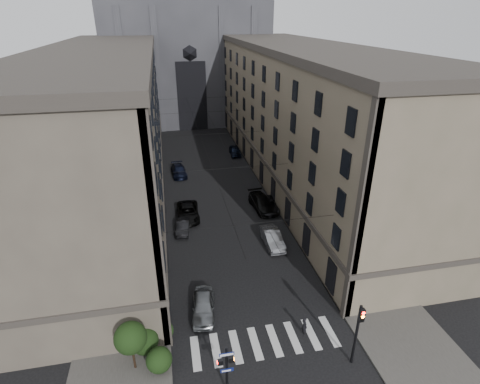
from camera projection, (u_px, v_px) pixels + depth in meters
sidewalk_left at (139, 186)px, 53.88m from camera, size 7.00×80.00×0.15m
sidewalk_right at (279, 175)px, 57.68m from camera, size 7.00×80.00×0.15m
zebra_crossing at (265, 342)px, 28.39m from camera, size 11.00×3.20×0.01m
building_left at (108, 124)px, 49.36m from camera, size 13.60×60.60×18.85m
building_right at (301, 114)px, 54.22m from camera, size 13.60×60.60×18.85m
gothic_tower at (185, 38)px, 82.61m from camera, size 35.00×23.00×58.00m
pedestrian_signal_left at (226, 367)px, 23.66m from camera, size 1.02×0.38×4.00m
traffic_light_right at (358, 328)px, 25.27m from camera, size 0.34×0.50×5.20m
shrub_cluster at (145, 343)px, 26.05m from camera, size 3.90×4.40×3.90m
tram_wires at (210, 135)px, 52.37m from camera, size 14.00×60.00×0.43m
car_left_near at (203, 306)px, 30.76m from camera, size 2.43×4.80×1.57m
car_left_midnear at (183, 227)px, 42.50m from camera, size 1.84×4.10×1.31m
car_left_midfar at (188, 212)px, 45.32m from camera, size 2.74×5.68×1.56m
car_left_far at (179, 171)px, 57.39m from camera, size 2.43×5.20×1.47m
car_right_near at (272, 238)px, 40.03m from camera, size 1.82×4.94×1.61m
car_right_midnear at (268, 205)px, 47.22m from camera, size 2.61×5.11×1.38m
car_right_midfar at (262, 203)px, 47.50m from camera, size 2.86×5.90×1.65m
car_right_far at (235, 151)px, 65.73m from camera, size 2.04×4.56×1.52m
pedestrian at (304, 326)px, 28.80m from camera, size 0.50×0.65×1.59m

